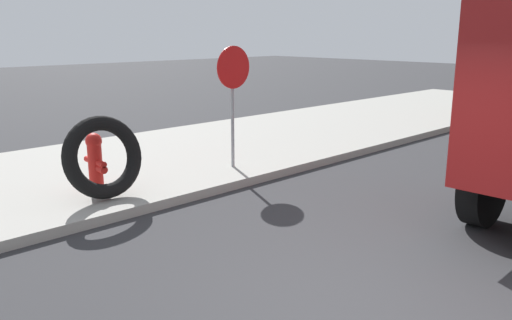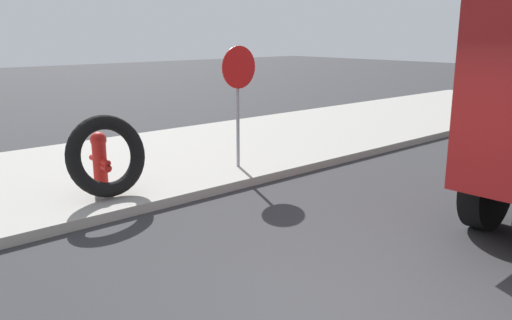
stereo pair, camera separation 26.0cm
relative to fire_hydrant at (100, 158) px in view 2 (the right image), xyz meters
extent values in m
cube|color=#99968E|center=(0.08, 1.27, -0.56)|extent=(36.00, 5.00, 0.15)
cylinder|color=red|center=(0.00, 0.01, -0.13)|extent=(0.22, 0.22, 0.72)
sphere|color=red|center=(0.00, 0.01, 0.30)|extent=(0.26, 0.26, 0.26)
cylinder|color=red|center=(0.00, -0.19, -0.04)|extent=(0.10, 0.18, 0.10)
cylinder|color=red|center=(0.00, 0.21, -0.04)|extent=(0.10, 0.18, 0.10)
cylinder|color=red|center=(0.00, -0.19, -0.13)|extent=(0.12, 0.18, 0.12)
torus|color=black|center=(-0.14, -0.54, 0.15)|extent=(1.26, 0.53, 1.27)
cylinder|color=gray|center=(2.53, -0.44, 0.62)|extent=(0.06, 0.06, 2.22)
cylinder|color=red|center=(2.53, -0.48, 1.35)|extent=(0.76, 0.02, 0.76)
cylinder|color=black|center=(3.24, -4.81, -0.08)|extent=(1.10, 0.32, 1.10)
camera|label=1|loc=(-3.76, -7.60, 1.96)|focal=36.77mm
camera|label=2|loc=(-3.57, -7.78, 1.96)|focal=36.77mm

